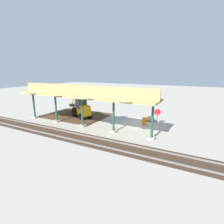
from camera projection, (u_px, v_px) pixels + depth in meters
The scene contains 9 objects.
ground_plane at pixel (141, 124), 21.84m from camera, with size 120.00×120.00×0.00m, color #9E998E.
dirt_work_zone at pixel (76, 115), 26.02m from camera, with size 9.28×7.00×0.01m, color #42301E.
platform_canopy at pixel (81, 92), 19.90m from camera, with size 17.88×3.20×4.90m.
rail_tracks at pixel (114, 146), 15.47m from camera, with size 60.00×2.58×0.15m.
stop_sign at pixel (157, 114), 21.11m from camera, with size 0.69×0.37×2.00m.
backhoe at pixel (81, 109), 24.55m from camera, with size 5.18×3.39×2.82m.
dirt_mound at pixel (70, 113), 27.31m from camera, with size 6.13×6.13×1.27m, color #42301E.
concrete_pipe at pixel (151, 118), 22.83m from camera, with size 1.16×1.01×0.80m.
traffic_barrel at pixel (144, 121), 21.43m from camera, with size 0.56×0.56×0.90m, color orange.
Camera 1 is at (-6.60, 20.16, 6.54)m, focal length 28.00 mm.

